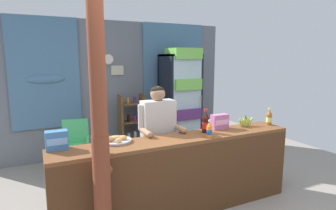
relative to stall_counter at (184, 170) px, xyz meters
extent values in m
plane|color=gray|center=(-0.09, 0.83, -0.56)|extent=(7.71, 7.71, 0.00)
cube|color=slate|center=(-0.09, 2.67, 0.72)|extent=(4.66, 0.12, 2.57)
cube|color=teal|center=(-1.33, 2.58, 1.04)|extent=(1.15, 0.04, 1.93)
ellipsoid|color=teal|center=(-1.33, 2.56, 0.94)|extent=(0.63, 0.10, 0.16)
cube|color=teal|center=(1.16, 2.58, 1.04)|extent=(1.36, 0.04, 1.93)
ellipsoid|color=teal|center=(1.16, 2.56, 0.94)|extent=(0.75, 0.10, 0.16)
cylinder|color=tan|center=(-0.22, 2.59, 1.28)|extent=(0.21, 0.03, 0.21)
cylinder|color=white|center=(-0.22, 2.57, 1.28)|extent=(0.18, 0.01, 0.18)
cube|color=beige|center=(-0.05, 2.59, 1.07)|extent=(0.24, 0.02, 0.18)
cube|color=brown|center=(0.00, 0.10, 0.35)|extent=(2.99, 0.45, 0.04)
cube|color=#4E2E18|center=(0.00, -0.11, -0.12)|extent=(2.99, 0.04, 0.90)
cube|color=#4E2E18|center=(-1.45, 0.10, -0.12)|extent=(0.08, 0.41, 0.90)
cube|color=#4E2E18|center=(1.45, 0.10, -0.12)|extent=(0.08, 0.41, 0.90)
cylinder|color=brown|center=(-1.03, -0.30, 0.03)|extent=(0.16, 0.16, 1.19)
cylinder|color=brown|center=(-1.03, -0.30, 1.22)|extent=(0.15, 0.15, 1.19)
ellipsoid|color=brown|center=(-0.96, -0.30, 0.29)|extent=(0.06, 0.05, 0.08)
cube|color=black|center=(1.05, 2.36, 0.41)|extent=(0.67, 0.04, 1.94)
cube|color=black|center=(0.73, 2.07, 0.41)|extent=(0.04, 0.62, 1.94)
cube|color=black|center=(1.37, 2.07, 0.41)|extent=(0.04, 0.62, 1.94)
cube|color=black|center=(1.05, 2.07, 1.36)|extent=(0.67, 0.62, 0.04)
cube|color=black|center=(1.05, 2.07, -0.52)|extent=(0.67, 0.62, 0.08)
cube|color=silver|center=(1.05, 1.78, 0.46)|extent=(0.61, 0.02, 1.78)
cylinder|color=#B7B7BC|center=(1.33, 1.74, 0.41)|extent=(0.02, 0.02, 0.40)
cube|color=silver|center=(1.05, 2.07, 0.15)|extent=(0.59, 0.54, 0.02)
cube|color=#56286B|center=(1.05, 1.95, 0.26)|extent=(0.55, 0.50, 0.20)
cube|color=silver|center=(1.05, 2.07, 0.71)|extent=(0.59, 0.54, 0.02)
cube|color=#75C64C|center=(1.05, 1.95, 0.82)|extent=(0.55, 0.50, 0.20)
cube|color=silver|center=(1.05, 2.07, 1.28)|extent=(0.59, 0.54, 0.02)
cube|color=#75C64C|center=(1.05, 1.95, 1.39)|extent=(0.55, 0.50, 0.20)
cube|color=brown|center=(-0.08, 2.34, 0.03)|extent=(0.04, 0.28, 1.18)
cube|color=brown|center=(0.36, 2.34, 0.03)|extent=(0.04, 0.28, 1.18)
cube|color=brown|center=(0.14, 2.34, 0.44)|extent=(0.44, 0.28, 0.02)
cylinder|color=orange|center=(0.07, 2.34, 0.51)|extent=(0.05, 0.05, 0.11)
cylinder|color=#56286B|center=(0.21, 2.34, 0.51)|extent=(0.06, 0.06, 0.12)
cube|color=brown|center=(0.14, 2.34, 0.09)|extent=(0.44, 0.28, 0.02)
cylinder|color=black|center=(0.07, 2.34, 0.17)|extent=(0.06, 0.06, 0.14)
cylinder|color=#56286B|center=(0.21, 2.34, 0.16)|extent=(0.07, 0.07, 0.11)
cube|color=brown|center=(0.14, 2.34, -0.27)|extent=(0.44, 0.28, 0.02)
cylinder|color=silver|center=(0.07, 2.34, -0.20)|extent=(0.06, 0.06, 0.11)
cylinder|color=silver|center=(0.21, 2.34, -0.18)|extent=(0.06, 0.06, 0.14)
cube|color=#4CC675|center=(-0.98, 1.87, -0.12)|extent=(0.52, 0.52, 0.04)
cube|color=#4CC675|center=(-0.94, 2.07, 0.10)|extent=(0.42, 0.12, 0.40)
cylinder|color=#4CC675|center=(-1.21, 1.72, -0.34)|extent=(0.04, 0.04, 0.44)
cylinder|color=#4CC675|center=(-0.83, 1.65, -0.34)|extent=(0.04, 0.04, 0.44)
cylinder|color=#4CC675|center=(-1.13, 2.09, -0.34)|extent=(0.04, 0.04, 0.44)
cylinder|color=#4CC675|center=(-0.76, 2.02, -0.34)|extent=(0.04, 0.04, 0.44)
cube|color=#4CC675|center=(-1.18, 1.91, 0.00)|extent=(0.12, 0.40, 0.03)
cube|color=#4CC675|center=(-0.79, 1.83, 0.00)|extent=(0.12, 0.40, 0.03)
cylinder|color=#28282D|center=(-0.20, 0.51, -0.15)|extent=(0.11, 0.11, 0.83)
cylinder|color=#28282D|center=(-0.02, 0.51, -0.15)|extent=(0.11, 0.11, 0.83)
cube|color=#BCB7B2|center=(-0.11, 0.51, 0.52)|extent=(0.43, 0.20, 0.50)
sphere|color=#997051|center=(-0.11, 0.51, 0.85)|extent=(0.19, 0.19, 0.19)
ellipsoid|color=black|center=(-0.11, 0.52, 0.90)|extent=(0.18, 0.18, 0.10)
cylinder|color=#BCB7B2|center=(-0.34, 0.51, 0.57)|extent=(0.08, 0.08, 0.31)
cylinder|color=#997051|center=(-0.34, 0.36, 0.41)|extent=(0.07, 0.26, 0.07)
sphere|color=#997051|center=(-0.34, 0.23, 0.41)|extent=(0.08, 0.08, 0.08)
cylinder|color=#BCB7B2|center=(0.12, 0.51, 0.57)|extent=(0.08, 0.08, 0.31)
cylinder|color=#997051|center=(0.12, 0.36, 0.41)|extent=(0.07, 0.26, 0.07)
sphere|color=#997051|center=(0.12, 0.23, 0.41)|extent=(0.08, 0.08, 0.08)
cylinder|color=black|center=(0.39, 0.15, 0.47)|extent=(0.09, 0.09, 0.19)
cone|color=black|center=(0.39, 0.15, 0.60)|extent=(0.09, 0.09, 0.08)
cylinder|color=red|center=(0.39, 0.15, 0.66)|extent=(0.04, 0.04, 0.03)
cylinder|color=red|center=(0.39, 0.15, 0.47)|extent=(0.09, 0.09, 0.08)
cylinder|color=brown|center=(1.42, 0.11, 0.45)|extent=(0.08, 0.08, 0.15)
cone|color=brown|center=(1.42, 0.11, 0.56)|extent=(0.08, 0.08, 0.07)
cylinder|color=#E5CC4C|center=(1.42, 0.11, 0.60)|extent=(0.03, 0.03, 0.02)
cylinder|color=#E5D166|center=(1.42, 0.11, 0.45)|extent=(0.08, 0.08, 0.07)
cylinder|color=orange|center=(0.30, -0.06, 0.44)|extent=(0.07, 0.07, 0.13)
cone|color=orange|center=(0.30, -0.06, 0.54)|extent=(0.07, 0.07, 0.06)
cylinder|color=white|center=(0.30, -0.06, 0.58)|extent=(0.03, 0.03, 0.02)
cylinder|color=#194C99|center=(0.30, -0.06, 0.44)|extent=(0.07, 0.07, 0.06)
cylinder|color=silver|center=(-0.96, -0.05, 0.44)|extent=(0.07, 0.07, 0.13)
cone|color=silver|center=(-0.96, -0.05, 0.53)|extent=(0.07, 0.07, 0.06)
cylinder|color=blue|center=(-0.96, -0.05, 0.57)|extent=(0.03, 0.03, 0.02)
cylinder|color=blue|center=(-0.96, -0.05, 0.44)|extent=(0.07, 0.07, 0.06)
cube|color=#B76699|center=(0.66, 0.23, 0.47)|extent=(0.23, 0.11, 0.19)
cube|color=#F7A5D8|center=(0.66, 0.18, 0.47)|extent=(0.21, 0.00, 0.07)
cube|color=#3D75B7|center=(-1.35, 0.25, 0.47)|extent=(0.22, 0.12, 0.20)
cube|color=#7CB5F7|center=(-1.35, 0.19, 0.47)|extent=(0.20, 0.00, 0.07)
cylinder|color=#BCBCC1|center=(-0.74, 0.25, 0.38)|extent=(0.33, 0.33, 0.02)
torus|color=#BCBCC1|center=(-0.74, 0.25, 0.40)|extent=(0.35, 0.35, 0.02)
ellipsoid|color=#C68947|center=(-0.66, 0.25, 0.41)|extent=(0.10, 0.08, 0.05)
ellipsoid|color=tan|center=(-0.74, 0.31, 0.41)|extent=(0.10, 0.08, 0.04)
ellipsoid|color=#B2753D|center=(-0.81, 0.25, 0.42)|extent=(0.10, 0.07, 0.05)
ellipsoid|color=tan|center=(-0.73, 0.16, 0.42)|extent=(0.08, 0.06, 0.05)
ellipsoid|color=#B7C647|center=(0.97, 0.18, 0.44)|extent=(0.10, 0.04, 0.14)
ellipsoid|color=#B7C647|center=(1.01, 0.19, 0.43)|extent=(0.06, 0.04, 0.13)
ellipsoid|color=#B7C647|center=(1.04, 0.19, 0.43)|extent=(0.05, 0.04, 0.13)
ellipsoid|color=#B7C647|center=(1.08, 0.18, 0.44)|extent=(0.05, 0.05, 0.14)
ellipsoid|color=#B7C647|center=(1.11, 0.20, 0.43)|extent=(0.06, 0.04, 0.13)
ellipsoid|color=#B7C647|center=(1.15, 0.19, 0.44)|extent=(0.10, 0.04, 0.14)
cylinder|color=olive|center=(1.06, 0.19, 0.50)|extent=(0.02, 0.02, 0.05)
camera|label=1|loc=(-1.53, -2.71, 1.30)|focal=29.82mm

